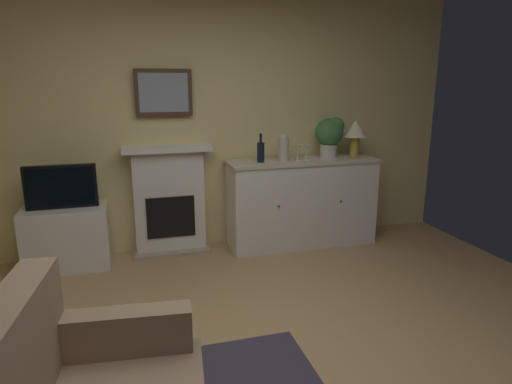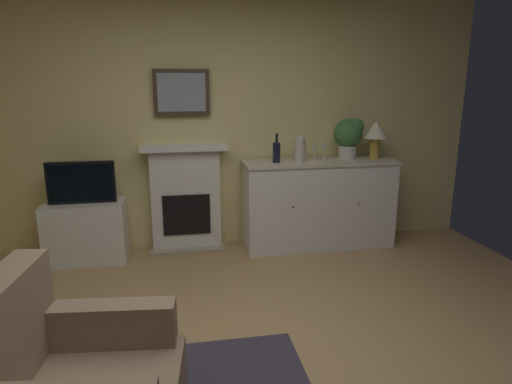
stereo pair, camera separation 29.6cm
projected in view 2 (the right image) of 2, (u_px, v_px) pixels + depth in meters
The scene contains 12 objects.
wall_rear at pixel (214, 120), 4.57m from camera, with size 5.65×0.06×2.67m, color #EAD68C.
fireplace_unit at pixel (186, 198), 4.58m from camera, with size 0.87×0.30×1.10m.
framed_picture at pixel (182, 92), 4.37m from camera, with size 0.55×0.04×0.45m.
sideboard_cabinet at pixel (319, 204), 4.67m from camera, with size 1.59×0.49×0.93m.
table_lamp at pixel (376, 132), 4.60m from camera, with size 0.26×0.26×0.40m.
wine_bottle at pixel (276, 152), 4.43m from camera, with size 0.08×0.08×0.29m.
wine_glass_left at pixel (315, 150), 4.48m from camera, with size 0.07×0.07×0.16m.
wine_glass_center at pixel (324, 149), 4.52m from camera, with size 0.07×0.07×0.16m.
vase_decorative at pixel (300, 148), 4.44m from camera, with size 0.11×0.11×0.28m.
tv_cabinet at pixel (87, 231), 4.32m from camera, with size 0.75×0.42×0.59m.
tv_set at pixel (81, 183), 4.18m from camera, with size 0.62×0.07×0.40m.
potted_plant_small at pixel (349, 135), 4.60m from camera, with size 0.30×0.30×0.43m.
Camera 2 is at (-0.40, -2.22, 1.72)m, focal length 31.06 mm.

